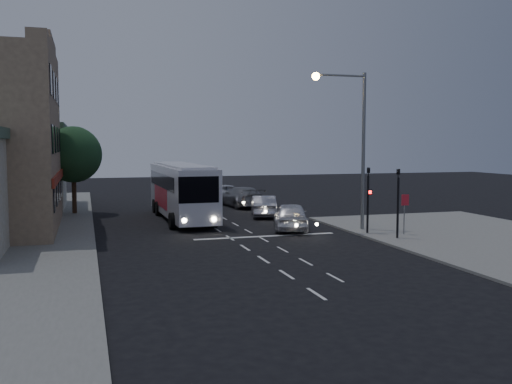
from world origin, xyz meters
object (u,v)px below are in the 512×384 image
object	(u,v)px
car_suv	(291,216)
regulatory_sign	(405,208)
car_extra	(204,188)
car_sedan_c	(224,193)
street_tree	(73,152)
traffic_signal_main	(368,192)
traffic_signal_side	(398,195)
streetlight	(353,132)
tour_bus	(182,190)
car_sedan_b	(241,197)
car_sedan_a	(263,206)

from	to	relation	value
car_suv	regulatory_sign	size ratio (longest dim) A/B	2.19
car_extra	regulatory_sign	distance (m)	28.31
car_sedan_c	street_tree	world-z (taller)	street_tree
car_suv	traffic_signal_main	size ratio (longest dim) A/B	1.18
regulatory_sign	traffic_signal_side	bearing A→B (deg)	-136.08
car_extra	streetlight	xyz separation A→B (m)	(3.55, -25.31, 5.04)
tour_bus	car_sedan_b	world-z (taller)	tour_bus
car_sedan_b	streetlight	xyz separation A→B (m)	(2.76, -14.35, 4.92)
car_extra	traffic_signal_side	bearing A→B (deg)	86.93
tour_bus	street_tree	distance (m)	8.79
car_sedan_a	street_tree	bearing A→B (deg)	-7.01
car_suv	street_tree	world-z (taller)	street_tree
car_extra	traffic_signal_main	world-z (taller)	traffic_signal_main
car_sedan_c	tour_bus	bearing A→B (deg)	62.69
car_sedan_b	car_sedan_c	xyz separation A→B (m)	(-0.28, 4.63, -0.08)
car_suv	car_sedan_b	world-z (taller)	car_suv
car_sedan_c	car_sedan_b	bearing A→B (deg)	93.15
traffic_signal_side	streetlight	world-z (taller)	streetlight
tour_bus	regulatory_sign	bearing A→B (deg)	-45.89
car_suv	streetlight	world-z (taller)	streetlight
streetlight	traffic_signal_main	bearing A→B (deg)	-79.80
car_sedan_a	regulatory_sign	size ratio (longest dim) A/B	2.03
car_sedan_c	streetlight	distance (m)	19.86
car_extra	regulatory_sign	bearing A→B (deg)	89.24
car_sedan_b	traffic_signal_main	size ratio (longest dim) A/B	1.37
tour_bus	car_sedan_b	bearing A→B (deg)	46.09
car_sedan_c	street_tree	xyz separation A→B (m)	(-12.50, -6.15, 3.76)
car_sedan_b	street_tree	distance (m)	13.39
car_sedan_c	regulatory_sign	distance (m)	22.01
traffic_signal_main	regulatory_sign	xyz separation A→B (m)	(1.70, -1.01, -0.82)
car_sedan_c	streetlight	bearing A→B (deg)	98.77
tour_bus	traffic_signal_side	distance (m)	14.92
car_sedan_a	streetlight	xyz separation A→B (m)	(2.87, -7.97, 5.00)
car_extra	regulatory_sign	size ratio (longest dim) A/B	1.90
car_extra	regulatory_sign	xyz separation A→B (m)	(5.50, -27.75, 0.91)
car_suv	car_sedan_c	bearing A→B (deg)	-72.93
regulatory_sign	car_extra	bearing A→B (deg)	101.22
car_extra	traffic_signal_side	size ratio (longest dim) A/B	1.02
regulatory_sign	streetlight	distance (m)	5.18
car_sedan_b	traffic_signal_main	bearing A→B (deg)	95.20
tour_bus	streetlight	world-z (taller)	streetlight
car_sedan_b	regulatory_sign	xyz separation A→B (m)	(4.72, -16.78, 0.78)
streetlight	street_tree	distance (m)	20.19
car_extra	car_suv	bearing A→B (deg)	78.87
car_extra	street_tree	size ratio (longest dim) A/B	0.67
traffic_signal_side	streetlight	size ratio (longest dim) A/B	0.46
car_suv	car_extra	size ratio (longest dim) A/B	1.15
traffic_signal_main	street_tree	xyz separation A→B (m)	(-15.81, 14.25, 2.08)
traffic_signal_side	streetlight	bearing A→B (deg)	105.70
car_sedan_a	regulatory_sign	xyz separation A→B (m)	(4.83, -10.41, 0.86)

